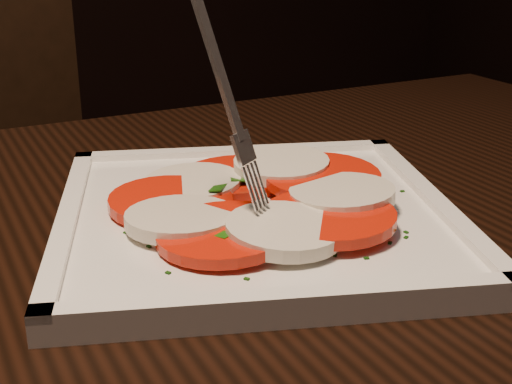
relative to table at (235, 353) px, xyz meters
name	(u,v)px	position (x,y,z in m)	size (l,w,h in m)	color
table	(235,353)	(0.00, 0.00, 0.00)	(1.20, 0.81, 0.75)	black
plate	(256,219)	(0.03, 0.02, 0.11)	(0.30, 0.30, 0.01)	white
caprese_salad	(256,198)	(0.03, 0.02, 0.12)	(0.24, 0.23, 0.03)	red
fork	(213,82)	(-0.01, 0.00, 0.22)	(0.03, 0.07, 0.17)	white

